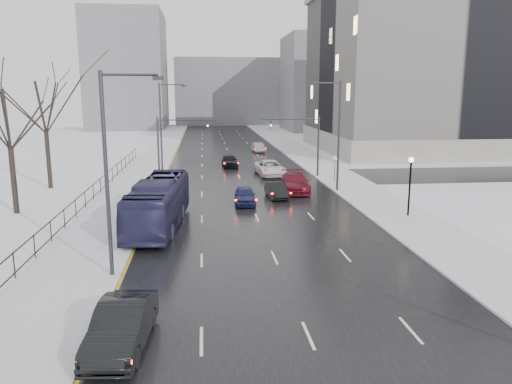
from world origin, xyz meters
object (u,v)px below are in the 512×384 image
object	(u,v)px
sedan_right_far	(295,183)
tree_park_d	(17,214)
mast_signal_right	(308,139)
sedan_right_cross	(270,168)
bus	(159,203)
sedan_center_far	(230,161)
sedan_left_near	(122,326)
streetlight_l_near	(111,165)
streetlight_l_far	(163,123)
mast_signal_left	(169,141)
tree_park_e	(51,189)
sedan_center_near	(245,195)
lamppost_r_mid	(410,178)
sedan_right_distant	(258,147)
no_uturn_sign	(335,161)
sedan_right_near	(276,190)
streetlight_r_mid	(336,130)

from	to	relation	value
sedan_right_far	tree_park_d	bearing A→B (deg)	-160.91
mast_signal_right	sedan_right_cross	xyz separation A→B (m)	(-3.90, 1.43, -3.25)
bus	sedan_center_far	xyz separation A→B (m)	(6.23, 26.96, -0.88)
sedan_left_near	sedan_right_far	bearing A→B (deg)	72.58
streetlight_l_near	streetlight_l_far	world-z (taller)	same
streetlight_l_near	streetlight_l_far	distance (m)	32.00
mast_signal_right	mast_signal_left	world-z (taller)	same
bus	tree_park_d	bearing A→B (deg)	161.57
tree_park_e	sedan_left_near	world-z (taller)	tree_park_e
streetlight_l_near	sedan_center_near	world-z (taller)	streetlight_l_near
lamppost_r_mid	mast_signal_left	world-z (taller)	mast_signal_left
mast_signal_right	sedan_left_near	bearing A→B (deg)	-111.88
sedan_right_cross	sedan_right_distant	xyz separation A→B (m)	(1.07, 21.56, -0.12)
no_uturn_sign	sedan_center_far	size ratio (longest dim) A/B	0.61
streetlight_l_far	sedan_left_near	xyz separation A→B (m)	(1.37, -39.17, -4.75)
bus	sedan_right_cross	size ratio (longest dim) A/B	1.98
tree_park_e	no_uturn_sign	size ratio (longest dim) A/B	5.00
tree_park_e	bus	world-z (taller)	tree_park_e
tree_park_d	sedan_right_cross	xyz separation A→B (m)	(21.23, 15.42, 0.86)
no_uturn_sign	sedan_right_near	world-z (taller)	no_uturn_sign
mast_signal_right	sedan_right_near	world-z (taller)	mast_signal_right
tree_park_e	mast_signal_left	bearing A→B (deg)	20.19
streetlight_r_mid	sedan_right_distant	size ratio (longest dim) A/B	2.34
mast_signal_right	sedan_center_near	world-z (taller)	mast_signal_right
mast_signal_right	mast_signal_left	xyz separation A→B (m)	(-14.65, 0.00, 0.00)
lamppost_r_mid	mast_signal_left	size ratio (longest dim) A/B	0.66
tree_park_e	sedan_center_far	xyz separation A→B (m)	(17.58, 12.21, 0.79)
lamppost_r_mid	sedan_left_near	bearing A→B (deg)	-136.03
lamppost_r_mid	sedan_right_cross	size ratio (longest dim) A/B	0.72
streetlight_r_mid	sedan_center_near	size ratio (longest dim) A/B	2.43
streetlight_l_near	sedan_right_distant	size ratio (longest dim) A/B	2.34
sedan_right_distant	sedan_right_cross	bearing A→B (deg)	-97.20
streetlight_l_far	no_uturn_sign	distance (m)	19.41
sedan_right_far	mast_signal_left	bearing A→B (deg)	150.17
tree_park_e	sedan_right_near	distance (m)	21.57
mast_signal_right	sedan_right_cross	world-z (taller)	mast_signal_right
sedan_right_far	sedan_right_near	bearing A→B (deg)	-126.25
sedan_center_near	sedan_right_near	xyz separation A→B (m)	(2.92, 2.10, -0.04)
sedan_right_far	bus	bearing A→B (deg)	-132.47
tree_park_d	bus	world-z (taller)	tree_park_d
sedan_right_near	streetlight_r_mid	bearing A→B (deg)	16.75
streetlight_l_near	mast_signal_right	size ratio (longest dim) A/B	1.54
bus	sedan_center_near	world-z (taller)	bus
streetlight_l_near	sedan_center_far	size ratio (longest dim) A/B	2.27
streetlight_r_mid	streetlight_l_far	size ratio (longest dim) A/B	1.00
tree_park_d	mast_signal_left	distance (m)	17.96
tree_park_e	bus	size ratio (longest dim) A/B	1.15
streetlight_r_mid	mast_signal_right	size ratio (longest dim) A/B	1.54
sedan_right_distant	no_uturn_sign	bearing A→B (deg)	-84.47
tree_park_d	sedan_left_near	bearing A→B (deg)	-62.54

